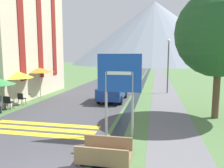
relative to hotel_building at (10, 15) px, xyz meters
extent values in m
plane|color=#517542|center=(9.40, 8.00, -6.83)|extent=(160.00, 160.00, 0.00)
cube|color=#424247|center=(6.90, 18.00, -6.82)|extent=(6.40, 60.00, 0.01)
cube|color=slate|center=(13.00, 18.00, -6.82)|extent=(2.20, 60.00, 0.01)
cube|color=black|center=(10.60, 18.00, -6.82)|extent=(0.60, 60.00, 0.00)
cube|color=yellow|center=(6.90, -8.52, -6.82)|extent=(5.44, 0.44, 0.01)
cube|color=yellow|center=(6.90, -7.82, -6.82)|extent=(5.44, 0.44, 0.01)
cube|color=yellow|center=(6.90, -7.12, -6.82)|extent=(5.44, 0.44, 0.01)
cone|color=gray|center=(11.11, 75.96, 5.77)|extent=(66.86, 66.86, 25.20)
cube|color=beige|center=(0.00, 0.00, -0.44)|extent=(5.36, 9.29, 12.76)
cube|color=maroon|center=(2.70, -2.56, -0.44)|extent=(0.06, 0.70, 9.57)
cube|color=maroon|center=(2.70, 0.00, -0.44)|extent=(0.06, 0.70, 9.57)
cube|color=maroon|center=(2.70, 2.56, -0.44)|extent=(0.06, 0.70, 9.57)
cylinder|color=#9E9EA3|center=(10.14, -8.04, -5.45)|extent=(0.10, 0.10, 2.76)
cylinder|color=#9E9EA3|center=(11.25, -8.04, -5.45)|extent=(0.10, 0.10, 2.76)
cube|color=#1947B7|center=(10.70, -8.06, -4.12)|extent=(1.82, 0.05, 1.57)
cube|color=white|center=(10.70, -8.09, -4.12)|extent=(1.00, 0.02, 0.14)
cube|color=#846647|center=(10.60, -10.26, -6.69)|extent=(1.70, 1.10, 0.12)
cube|color=#846647|center=(10.60, -10.77, -6.40)|extent=(1.70, 0.08, 0.45)
cube|color=#846647|center=(10.60, -9.75, -6.40)|extent=(1.70, 0.08, 0.45)
cube|color=#846647|center=(9.83, -10.26, -6.79)|extent=(0.16, 0.99, 0.08)
cube|color=#846647|center=(11.37, -10.26, -6.79)|extent=(0.16, 0.99, 0.08)
cube|color=navy|center=(9.00, -0.73, -6.11)|extent=(1.71, 4.04, 0.84)
cube|color=#23282D|center=(9.00, -0.94, -5.35)|extent=(1.45, 2.22, 0.68)
cylinder|color=black|center=(8.18, 0.52, -6.53)|extent=(0.18, 0.60, 0.60)
cylinder|color=black|center=(9.81, 0.52, -6.53)|extent=(0.18, 0.60, 0.60)
cylinder|color=black|center=(8.18, -1.99, -6.53)|extent=(0.18, 0.60, 0.60)
cylinder|color=black|center=(9.81, -1.99, -6.53)|extent=(0.18, 0.60, 0.60)
cube|color=#B2B2B7|center=(8.97, 9.22, -6.11)|extent=(1.69, 4.17, 0.84)
cube|color=#23282D|center=(8.97, 9.01, -5.35)|extent=(1.43, 2.29, 0.68)
cylinder|color=black|center=(8.17, 10.51, -6.53)|extent=(0.18, 0.60, 0.60)
cylinder|color=black|center=(9.78, 10.51, -6.53)|extent=(0.18, 0.60, 0.60)
cylinder|color=black|center=(8.17, 7.93, -6.53)|extent=(0.18, 0.60, 0.60)
cylinder|color=black|center=(9.78, 7.93, -6.53)|extent=(0.18, 0.60, 0.60)
cube|color=black|center=(3.08, -3.46, -6.38)|extent=(0.40, 0.40, 0.04)
cube|color=black|center=(3.08, -3.64, -6.18)|extent=(0.40, 0.04, 0.40)
cylinder|color=black|center=(2.91, -3.29, -6.60)|extent=(0.03, 0.03, 0.45)
cylinder|color=black|center=(3.25, -3.29, -6.60)|extent=(0.03, 0.03, 0.45)
cylinder|color=black|center=(2.91, -3.63, -6.60)|extent=(0.03, 0.03, 0.45)
cylinder|color=black|center=(3.25, -3.63, -6.60)|extent=(0.03, 0.03, 0.45)
cube|color=black|center=(3.06, -4.74, -6.38)|extent=(0.40, 0.40, 0.04)
cube|color=black|center=(3.06, -4.92, -6.18)|extent=(0.40, 0.04, 0.40)
cylinder|color=black|center=(2.89, -4.57, -6.60)|extent=(0.03, 0.03, 0.45)
cylinder|color=black|center=(3.23, -4.57, -6.60)|extent=(0.03, 0.03, 0.45)
cylinder|color=black|center=(2.89, -4.91, -6.60)|extent=(0.03, 0.03, 0.45)
cylinder|color=black|center=(3.23, -4.91, -6.60)|extent=(0.03, 0.03, 0.45)
cube|color=black|center=(2.87, -4.63, -6.38)|extent=(0.40, 0.40, 0.04)
cube|color=black|center=(2.87, -4.81, -6.18)|extent=(0.40, 0.04, 0.40)
cylinder|color=black|center=(2.70, -4.46, -6.60)|extent=(0.03, 0.03, 0.45)
cylinder|color=black|center=(3.04, -4.46, -6.60)|extent=(0.03, 0.03, 0.45)
cylinder|color=black|center=(2.70, -4.80, -6.60)|extent=(0.03, 0.03, 0.45)
cylinder|color=black|center=(3.04, -4.80, -6.60)|extent=(0.03, 0.03, 0.45)
cube|color=black|center=(2.48, -1.83, -6.38)|extent=(0.40, 0.40, 0.04)
cube|color=black|center=(2.48, -2.01, -6.18)|extent=(0.40, 0.04, 0.40)
cylinder|color=black|center=(2.31, -1.66, -6.60)|extent=(0.03, 0.03, 0.45)
cylinder|color=black|center=(2.65, -1.66, -6.60)|extent=(0.03, 0.03, 0.45)
cylinder|color=black|center=(2.31, -2.00, -6.60)|extent=(0.03, 0.03, 0.45)
cylinder|color=black|center=(2.65, -2.00, -6.60)|extent=(0.03, 0.03, 0.45)
cylinder|color=#B7B2A8|center=(2.50, -3.16, -5.72)|extent=(0.06, 0.06, 2.22)
cone|color=yellow|center=(2.50, -3.16, -4.71)|extent=(2.38, 2.38, 0.53)
cylinder|color=#B7B2A8|center=(2.92, -0.67, -5.65)|extent=(0.06, 0.06, 2.35)
cone|color=orange|center=(2.92, -0.67, -4.57)|extent=(2.33, 2.33, 0.36)
cylinder|color=#282833|center=(3.18, -5.74, -6.60)|extent=(0.14, 0.14, 0.46)
cylinder|color=#282833|center=(2.27, -4.18, -6.34)|extent=(0.14, 0.14, 0.97)
cylinder|color=#282833|center=(2.45, -4.18, -6.34)|extent=(0.14, 0.14, 0.97)
cylinder|color=#4C4C56|center=(2.36, -4.18, -5.54)|extent=(0.32, 0.32, 0.62)
sphere|color=#9E755B|center=(2.36, -4.18, -5.13)|extent=(0.22, 0.22, 0.22)
cylinder|color=#515156|center=(13.25, 3.65, -4.53)|extent=(0.12, 0.12, 4.60)
sphere|color=silver|center=(13.25, 3.65, -2.11)|extent=(0.28, 0.28, 0.28)
cylinder|color=brown|center=(15.42, -4.22, -5.52)|extent=(0.36, 0.36, 2.61)
sphere|color=#235128|center=(15.42, -4.22, -2.23)|extent=(4.67, 4.67, 4.67)
camera|label=1|loc=(12.15, -16.83, -3.41)|focal=35.00mm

